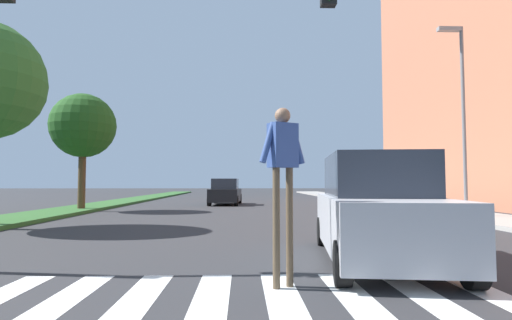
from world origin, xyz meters
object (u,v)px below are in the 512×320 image
at_px(tree_far, 83,126).
at_px(pedestrian_performer, 283,167).
at_px(sedan_midblock, 225,193).
at_px(street_lamp_right, 461,103).
at_px(suv_crossing, 377,210).
at_px(traffic_light_gantry, 9,16).

relative_size(tree_far, pedestrian_performer, 2.31).
height_order(pedestrian_performer, sedan_midblock, pedestrian_performer).
xyz_separation_m(tree_far, sedan_midblock, (6.94, 5.70, -3.49)).
xyz_separation_m(street_lamp_right, sedan_midblock, (-9.72, 10.66, -3.82)).
xyz_separation_m(street_lamp_right, suv_crossing, (-6.15, -8.05, -3.66)).
bearing_deg(tree_far, suv_crossing, -51.05).
bearing_deg(street_lamp_right, traffic_light_gantry, -147.26).
relative_size(street_lamp_right, sedan_midblock, 1.79).
xyz_separation_m(traffic_light_gantry, pedestrian_performer, (4.75, -1.61, -2.77)).
distance_m(tree_far, sedan_midblock, 9.64).
bearing_deg(pedestrian_performer, street_lamp_right, 50.68).
distance_m(pedestrian_performer, suv_crossing, 2.75).
relative_size(street_lamp_right, pedestrian_performer, 3.01).
bearing_deg(suv_crossing, street_lamp_right, 52.63).
height_order(street_lamp_right, sedan_midblock, street_lamp_right).
bearing_deg(sedan_midblock, suv_crossing, -79.18).
height_order(suv_crossing, sedan_midblock, suv_crossing).
height_order(traffic_light_gantry, suv_crossing, traffic_light_gantry).
bearing_deg(sedan_midblock, traffic_light_gantry, -99.33).
bearing_deg(pedestrian_performer, sedan_midblock, 94.59).
relative_size(pedestrian_performer, suv_crossing, 0.52).
bearing_deg(suv_crossing, traffic_light_gantry, -178.29).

